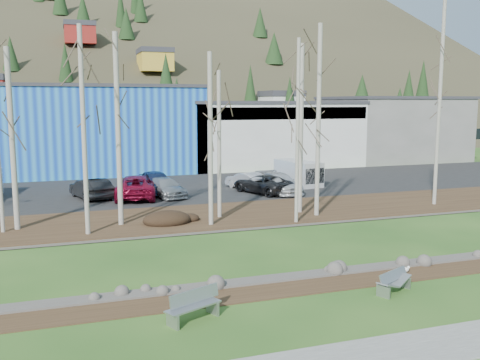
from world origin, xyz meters
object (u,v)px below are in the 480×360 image
object	(u,v)px
car_7	(279,183)
van_white	(300,173)
seagull	(405,270)
car_1	(88,189)
car_5	(247,181)
car_6	(263,184)
car_2	(136,187)
car_8	(95,188)
car_3	(166,187)
bench_damaged	(394,282)
bench_intact	(194,306)
car_4	(156,182)

from	to	relation	value
car_7	van_white	bearing A→B (deg)	40.14
seagull	car_1	world-z (taller)	car_1
car_5	car_6	distance (m)	1.98
car_1	car_2	size ratio (longest dim) A/B	0.73
car_5	car_8	distance (m)	11.18
car_5	car_7	xyz separation A→B (m)	(1.74, -2.22, 0.05)
car_1	car_2	world-z (taller)	car_2
seagull	car_3	world-z (taller)	car_3
car_3	car_5	xyz separation A→B (m)	(6.43, 1.09, 0.01)
bench_damaged	car_6	size ratio (longest dim) A/B	0.36
bench_intact	car_4	xyz separation A→B (m)	(2.80, 22.85, 0.48)
bench_intact	car_1	xyz separation A→B (m)	(-2.01, 22.10, 0.35)
bench_damaged	car_3	size ratio (longest dim) A/B	0.39
bench_intact	car_2	bearing A→B (deg)	63.13
car_8	van_white	world-z (taller)	van_white
car_1	car_8	size ratio (longest dim) A/B	1.00
car_6	bench_intact	bearing A→B (deg)	41.33
van_white	bench_intact	bearing A→B (deg)	-132.47
van_white	car_2	bearing A→B (deg)	176.49
seagull	car_5	distance (m)	20.60
bench_damaged	car_1	world-z (taller)	car_1
car_4	car_7	bearing A→B (deg)	-24.85
car_4	car_5	bearing A→B (deg)	-11.51
seagull	van_white	xyz separation A→B (m)	(5.27, 21.18, 0.93)
car_2	car_3	xyz separation A→B (m)	(2.03, -0.07, -0.15)
car_1	car_6	distance (m)	12.29
van_white	seagull	bearing A→B (deg)	-114.51
car_5	van_white	distance (m)	4.71
car_3	bench_damaged	bearing A→B (deg)	-91.32
seagull	car_6	xyz separation A→B (m)	(1.16, 18.68, 0.64)
van_white	car_3	bearing A→B (deg)	178.11
bench_intact	bench_damaged	bearing A→B (deg)	-22.79
bench_damaged	car_3	xyz separation A→B (m)	(-4.19, 21.08, 0.40)
car_8	van_white	xyz separation A→B (m)	(15.84, 0.79, 0.28)
car_5	bench_damaged	bearing A→B (deg)	67.22
seagull	van_white	bearing A→B (deg)	86.10
car_4	car_8	bearing A→B (deg)	-177.27
car_2	car_6	bearing A→B (deg)	-175.49
car_4	van_white	distance (m)	11.48
car_6	van_white	bearing A→B (deg)	-170.88
bench_damaged	car_8	bearing A→B (deg)	86.76
car_7	car_2	bearing A→B (deg)	169.49
van_white	car_5	bearing A→B (deg)	176.78
seagull	car_5	world-z (taller)	car_5
bench_intact	van_white	world-z (taller)	van_white
bench_intact	car_7	xyz separation A→B (m)	(11.34, 20.08, 0.38)
car_7	van_white	distance (m)	4.07
car_4	car_6	size ratio (longest dim) A/B	0.97
bench_intact	car_7	bearing A→B (deg)	36.76
car_2	bench_intact	bearing A→B (deg)	97.03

